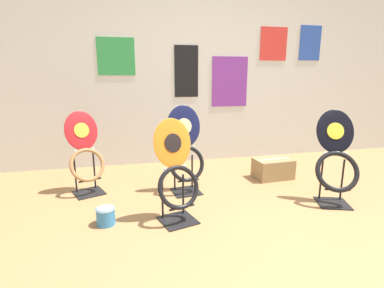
# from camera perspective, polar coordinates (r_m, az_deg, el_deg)

# --- Properties ---
(ground_plane) EXTENTS (14.00, 14.00, 0.00)m
(ground_plane) POSITION_cam_1_polar(r_m,az_deg,el_deg) (2.34, 18.91, -18.61)
(ground_plane) COLOR #A37547
(wall_back) EXTENTS (8.00, 0.07, 2.60)m
(wall_back) POSITION_cam_1_polar(r_m,az_deg,el_deg) (4.20, 2.41, 14.45)
(wall_back) COLOR silver
(wall_back) RESTS_ON ground_plane
(toilet_seat_display_orange_sun) EXTENTS (0.40, 0.35, 0.86)m
(toilet_seat_display_orange_sun) POSITION_cam_1_polar(r_m,az_deg,el_deg) (2.46, -2.95, -6.37)
(toilet_seat_display_orange_sun) COLOR black
(toilet_seat_display_orange_sun) RESTS_ON ground_plane
(toilet_seat_display_navy_moon) EXTENTS (0.39, 0.31, 0.90)m
(toilet_seat_display_navy_moon) POSITION_cam_1_polar(r_m,az_deg,el_deg) (3.06, -1.25, -1.56)
(toilet_seat_display_navy_moon) COLOR black
(toilet_seat_display_navy_moon) RESTS_ON ground_plane
(toilet_seat_display_crimson_swirl) EXTENTS (0.42, 0.40, 0.84)m
(toilet_seat_display_crimson_swirl) POSITION_cam_1_polar(r_m,az_deg,el_deg) (3.23, -19.69, -1.84)
(toilet_seat_display_crimson_swirl) COLOR black
(toilet_seat_display_crimson_swirl) RESTS_ON ground_plane
(toilet_seat_display_jazz_black) EXTENTS (0.47, 0.46, 0.88)m
(toilet_seat_display_jazz_black) POSITION_cam_1_polar(r_m,az_deg,el_deg) (3.10, 25.76, -3.27)
(toilet_seat_display_jazz_black) COLOR black
(toilet_seat_display_jazz_black) RESTS_ON ground_plane
(paint_can) EXTENTS (0.16, 0.16, 0.15)m
(paint_can) POSITION_cam_1_polar(r_m,az_deg,el_deg) (2.61, -16.13, -12.94)
(paint_can) COLOR teal
(paint_can) RESTS_ON ground_plane
(storage_box) EXTENTS (0.45, 0.31, 0.23)m
(storage_box) POSITION_cam_1_polar(r_m,az_deg,el_deg) (3.68, 15.17, -4.53)
(storage_box) COLOR #93754C
(storage_box) RESTS_ON ground_plane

